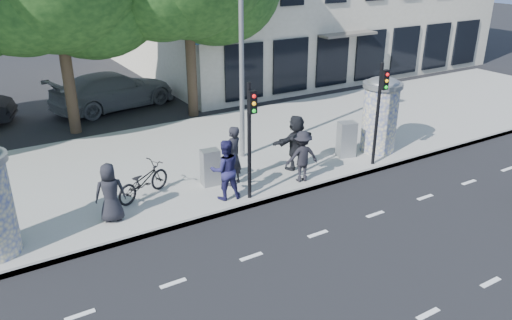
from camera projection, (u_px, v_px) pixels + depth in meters
ground at (354, 261)px, 11.76m from camera, size 120.00×120.00×0.00m
sidewalk at (212, 155)px, 17.64m from camera, size 40.00×8.00×0.15m
curb at (273, 199)px, 14.53m from camera, size 40.00×0.10×0.16m
lane_dash_near at (428, 314)px, 10.02m from camera, size 32.00×0.12×0.01m
lane_dash_far at (318, 234)px, 12.86m from camera, size 32.00×0.12×0.01m
ad_column_right at (380, 113)px, 17.35m from camera, size 1.36×1.36×2.65m
traffic_pole_near at (250, 130)px, 13.60m from camera, size 0.22×0.31×3.40m
traffic_pole_far at (380, 104)px, 15.89m from camera, size 0.22×0.31×3.40m
street_lamp at (242, 19)px, 15.51m from camera, size 0.25×0.93×8.00m
ped_a at (110, 193)px, 12.93m from camera, size 0.87×0.65×1.61m
ped_b at (233, 156)px, 14.93m from camera, size 0.80×0.67×1.85m
ped_c at (225, 170)px, 14.08m from camera, size 0.99×0.84×1.78m
ped_d at (302, 156)px, 15.21m from camera, size 1.15×0.80×1.62m
ped_f at (296, 142)px, 16.07m from camera, size 1.75×0.85×1.81m
bicycle at (143, 181)px, 14.30m from camera, size 1.38×1.99×0.99m
cabinet_left at (210, 167)px, 15.04m from camera, size 0.58×0.45×1.13m
cabinet_right at (347, 139)px, 17.13m from camera, size 0.69×0.58×1.23m
car_right at (114, 90)px, 22.90m from camera, size 3.54×6.11×1.67m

